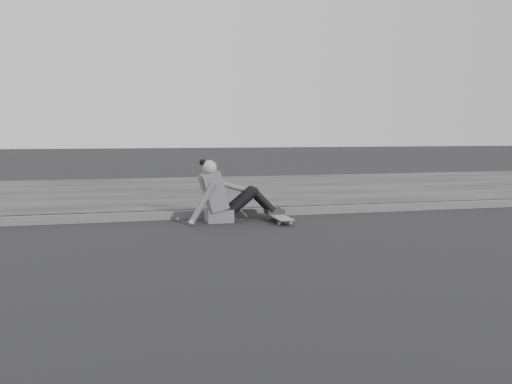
# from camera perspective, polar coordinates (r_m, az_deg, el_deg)

# --- Properties ---
(ground) EXTENTS (80.00, 80.00, 0.00)m
(ground) POSITION_cam_1_polar(r_m,az_deg,el_deg) (6.84, 19.64, -4.81)
(ground) COLOR black
(ground) RESTS_ON ground
(curb) EXTENTS (24.00, 0.16, 0.12)m
(curb) POSITION_cam_1_polar(r_m,az_deg,el_deg) (9.05, 10.49, -1.60)
(curb) COLOR #515151
(curb) RESTS_ON ground
(sidewalk) EXTENTS (24.00, 6.00, 0.12)m
(sidewalk) POSITION_cam_1_polar(r_m,az_deg,el_deg) (11.84, 4.33, 0.25)
(sidewalk) COLOR #333333
(sidewalk) RESTS_ON ground
(skateboard) EXTENTS (0.20, 0.78, 0.09)m
(skateboard) POSITION_cam_1_polar(r_m,az_deg,el_deg) (7.91, 2.34, -2.52)
(skateboard) COLOR #969691
(skateboard) RESTS_ON ground
(seated_woman) EXTENTS (1.38, 0.46, 0.88)m
(seated_woman) POSITION_cam_1_polar(r_m,az_deg,el_deg) (7.93, -3.26, -0.39)
(seated_woman) COLOR #575759
(seated_woman) RESTS_ON ground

